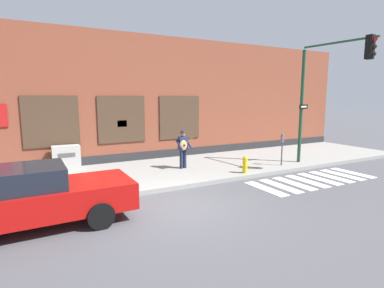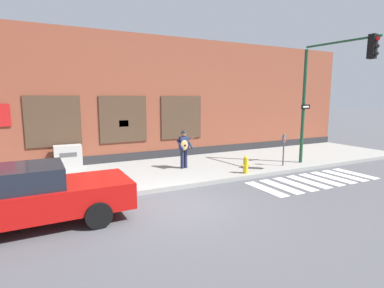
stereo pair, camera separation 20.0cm
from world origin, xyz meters
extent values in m
plane|color=#4C4C51|center=(0.00, 0.00, 0.00)|extent=(160.00, 160.00, 0.00)
cube|color=gray|center=(0.00, 3.86, 0.08)|extent=(28.00, 4.83, 0.16)
cube|color=brown|center=(0.00, 8.28, 3.07)|extent=(28.00, 4.00, 6.13)
cube|color=#28282B|center=(0.00, 6.26, 0.28)|extent=(28.00, 0.04, 0.55)
cube|color=#473323|center=(-2.99, 6.25, 2.17)|extent=(2.21, 0.06, 2.17)
cube|color=black|center=(-2.99, 6.24, 2.17)|extent=(2.09, 0.03, 2.05)
cube|color=#473323|center=(0.00, 6.25, 2.17)|extent=(2.21, 0.06, 2.17)
cube|color=black|center=(0.00, 6.24, 2.17)|extent=(2.09, 0.03, 2.05)
cube|color=#473323|center=(2.99, 6.25, 2.17)|extent=(2.21, 0.06, 2.17)
cube|color=black|center=(2.99, 6.24, 2.17)|extent=(2.09, 0.03, 2.05)
cube|color=yellow|center=(0.00, 6.23, 1.97)|extent=(0.44, 0.02, 0.30)
cube|color=silver|center=(3.41, 0.15, 0.01)|extent=(0.42, 1.90, 0.01)
cube|color=silver|center=(4.09, 0.15, 0.01)|extent=(0.42, 1.90, 0.01)
cube|color=silver|center=(4.77, 0.15, 0.01)|extent=(0.42, 1.90, 0.01)
cube|color=silver|center=(5.45, 0.15, 0.01)|extent=(0.42, 1.90, 0.01)
cube|color=silver|center=(6.14, 0.15, 0.01)|extent=(0.42, 1.90, 0.01)
cube|color=silver|center=(6.82, 0.15, 0.01)|extent=(0.42, 1.90, 0.01)
cube|color=silver|center=(7.50, 0.15, 0.01)|extent=(0.42, 1.90, 0.01)
cube|color=silver|center=(8.19, 0.15, 0.01)|extent=(0.42, 1.90, 0.01)
cube|color=#B20F0C|center=(-3.70, 0.38, 0.67)|extent=(4.64, 1.93, 0.68)
cube|color=black|center=(-3.95, 0.37, 1.27)|extent=(1.87, 1.62, 0.52)
cube|color=silver|center=(-1.45, 0.99, 0.74)|extent=(0.06, 0.24, 0.12)
cube|color=silver|center=(-1.43, -0.15, 0.74)|extent=(0.06, 0.24, 0.12)
cylinder|color=black|center=(-2.38, 1.28, 0.33)|extent=(0.66, 0.25, 0.66)
cylinder|color=black|center=(-2.35, -0.47, 0.33)|extent=(0.66, 0.25, 0.66)
cylinder|color=#1E233D|center=(2.02, 3.73, 0.57)|extent=(0.15, 0.15, 0.82)
cylinder|color=#1E233D|center=(1.84, 3.70, 0.57)|extent=(0.15, 0.15, 0.82)
cube|color=navy|center=(1.93, 3.72, 1.25)|extent=(0.40, 0.25, 0.55)
sphere|color=#9E7051|center=(1.93, 3.72, 1.64)|extent=(0.22, 0.22, 0.22)
cylinder|color=#333338|center=(1.93, 3.72, 1.70)|extent=(0.28, 0.28, 0.02)
cylinder|color=#333338|center=(1.93, 3.72, 1.75)|extent=(0.18, 0.18, 0.09)
cylinder|color=navy|center=(2.17, 3.65, 1.21)|extent=(0.13, 0.52, 0.39)
cylinder|color=navy|center=(1.70, 3.60, 1.21)|extent=(0.13, 0.52, 0.39)
ellipsoid|color=tan|center=(1.86, 3.54, 1.18)|extent=(0.37, 0.15, 0.44)
cylinder|color=black|center=(1.87, 3.48, 1.18)|extent=(0.09, 0.02, 0.09)
cylinder|color=brown|center=(2.12, 3.54, 1.36)|extent=(0.47, 0.08, 0.34)
cylinder|color=#1E472D|center=(7.33, 2.32, 2.72)|extent=(0.15, 0.15, 5.13)
cylinder|color=#1E472D|center=(7.54, 0.78, 5.39)|extent=(0.50, 3.08, 0.09)
cube|color=black|center=(7.70, -0.45, 5.04)|extent=(0.33, 0.28, 0.88)
sphere|color=red|center=(7.73, -0.60, 5.30)|extent=(0.17, 0.17, 0.17)
sphere|color=black|center=(7.73, -0.60, 5.04)|extent=(0.17, 0.17, 0.17)
sphere|color=black|center=(7.73, -0.60, 4.77)|extent=(0.17, 0.17, 0.17)
cube|color=black|center=(7.35, 2.21, 2.76)|extent=(0.60, 0.11, 0.20)
cube|color=white|center=(7.35, 2.19, 2.76)|extent=(0.40, 0.07, 0.07)
cylinder|color=#47474C|center=(6.09, 2.16, 0.68)|extent=(0.06, 0.06, 1.05)
cube|color=#565B66|center=(6.09, 2.16, 1.36)|extent=(0.13, 0.10, 0.30)
sphere|color=#565B66|center=(6.09, 2.16, 1.54)|extent=(0.11, 0.11, 0.11)
cube|color=red|center=(6.09, 2.10, 1.31)|extent=(0.09, 0.01, 0.07)
cube|color=#ADADA8|center=(-2.53, 5.83, 0.67)|extent=(1.10, 0.55, 1.01)
cube|color=#4C4C4C|center=(-2.53, 5.54, 0.82)|extent=(0.66, 0.02, 0.16)
cylinder|color=gold|center=(3.77, 1.80, 0.43)|extent=(0.20, 0.20, 0.55)
sphere|color=gold|center=(3.77, 1.80, 0.77)|extent=(0.18, 0.18, 0.18)
cylinder|color=gold|center=(3.63, 1.80, 0.49)|extent=(0.10, 0.07, 0.07)
cylinder|color=gold|center=(3.91, 1.80, 0.49)|extent=(0.10, 0.07, 0.07)
camera|label=1|loc=(-3.60, -7.61, 3.14)|focal=28.00mm
camera|label=2|loc=(-3.43, -7.70, 3.14)|focal=28.00mm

